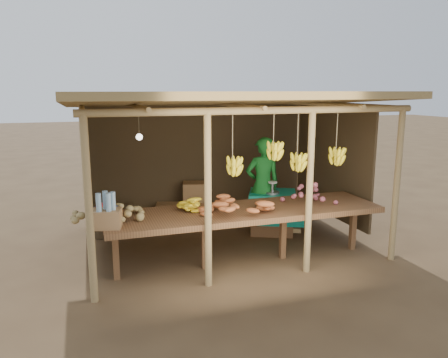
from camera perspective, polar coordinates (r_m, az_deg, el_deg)
name	(u,v)px	position (r m, az deg, el deg)	size (l,w,h in m)	color
ground	(224,241)	(7.26, 0.00, -8.14)	(60.00, 60.00, 0.00)	brown
stall_structure	(226,125)	(6.88, 0.30, 7.12)	(4.70, 3.50, 2.43)	#A18453
counter	(245,213)	(6.18, 2.76, -4.51)	(3.90, 1.05, 0.80)	brown
potato_heap	(107,207)	(5.80, -15.07, -3.50)	(0.94, 0.56, 0.36)	#A48D55
sweet_potato_heap	(240,201)	(5.88, 2.15, -2.92)	(0.99, 0.59, 0.36)	#BF6331
onion_heap	(307,192)	(6.55, 10.78, -1.62)	(0.78, 0.47, 0.36)	#B15664
banana_pile	(199,200)	(5.99, -3.29, -2.72)	(0.54, 0.32, 0.34)	yellow
tomato_basin	(105,213)	(5.83, -15.26, -4.35)	(0.42, 0.42, 0.22)	navy
bottle_box	(106,214)	(5.50, -15.12, -4.43)	(0.40, 0.35, 0.45)	#9F7347
vendor	(263,186)	(7.51, 5.07, -0.86)	(0.61, 0.40, 1.68)	#197125
tarp_crate	(272,211)	(7.65, 6.31, -4.15)	(1.00, 0.95, 0.94)	brown
carton_stack	(187,206)	(8.18, -4.86, -3.50)	(1.06, 0.48, 0.74)	#9F7347
burlap_sacks	(116,219)	(7.69, -13.91, -5.13)	(0.92, 0.48, 0.65)	#4C3A23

